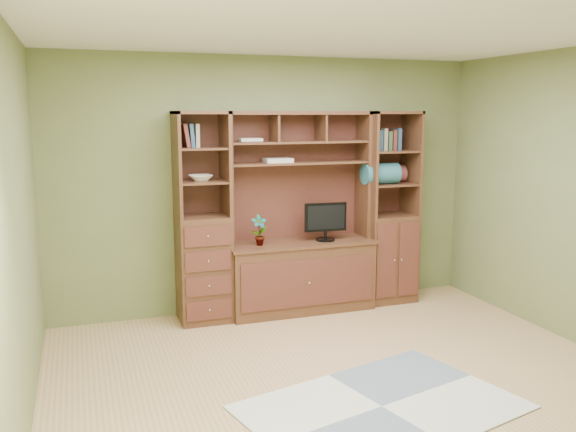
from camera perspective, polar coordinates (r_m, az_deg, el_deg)
name	(u,v)px	position (r m, az deg, el deg)	size (l,w,h in m)	color
room	(352,214)	(4.47, 5.99, 0.14)	(4.60, 4.10, 2.64)	tan
center_hutch	(301,213)	(6.19, 1.19, 0.26)	(1.54, 0.53, 2.05)	#4D2C1B
left_tower	(203,218)	(5.96, -8.00, -0.19)	(0.50, 0.45, 2.05)	#4D2C1B
right_tower	(388,208)	(6.65, 9.38, 0.79)	(0.55, 0.45, 2.05)	#4D2C1B
rug	(382,407)	(4.50, 8.77, -17.25)	(1.85, 1.23, 0.01)	#A4AAAA
monitor	(326,215)	(6.25, 3.54, 0.13)	(0.44, 0.20, 0.54)	black
orchid	(259,230)	(6.04, -2.71, -1.35)	(0.16, 0.11, 0.31)	#AE483A
magazines	(278,160)	(6.14, -0.97, 5.24)	(0.27, 0.20, 0.04)	beige
bowl	(201,178)	(5.90, -8.18, 3.56)	(0.23, 0.23, 0.06)	white
blanket_teal	(381,174)	(6.49, 8.66, 3.94)	(0.38, 0.22, 0.22)	#285E69
blanket_red	(390,174)	(6.70, 9.52, 3.92)	(0.33, 0.18, 0.18)	brown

